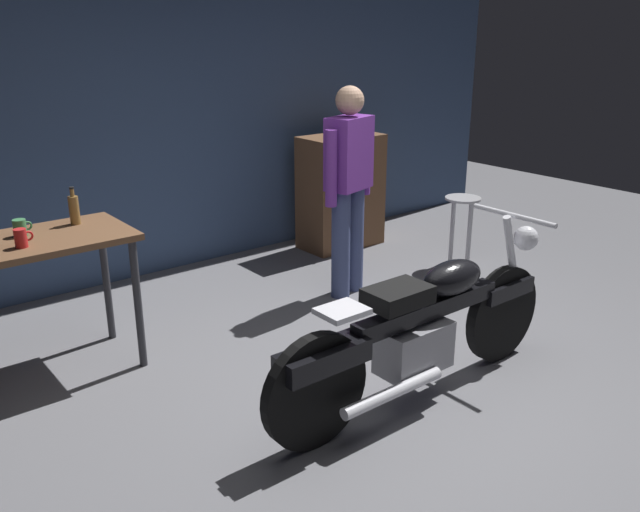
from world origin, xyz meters
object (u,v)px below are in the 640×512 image
(person_standing, at_px, (349,183))
(wooden_dresser, at_px, (341,192))
(shop_stool, at_px, (462,213))
(mug_red_diner, at_px, (21,238))
(motorcycle, at_px, (423,327))
(bottle, at_px, (74,209))
(mug_green_speckled, at_px, (20,228))

(person_standing, height_order, wooden_dresser, person_standing)
(shop_stool, bearing_deg, mug_red_diner, 177.77)
(motorcycle, bearing_deg, mug_red_diner, 138.60)
(wooden_dresser, relative_size, bottle, 4.56)
(person_standing, height_order, bottle, person_standing)
(mug_red_diner, bearing_deg, wooden_dresser, 17.02)
(person_standing, distance_m, mug_green_speckled, 2.40)
(shop_stool, distance_m, bottle, 3.35)
(bottle, bearing_deg, wooden_dresser, 14.12)
(person_standing, xyz_separation_m, mug_red_diner, (-2.45, 0.01, 0.03))
(person_standing, distance_m, bottle, 2.07)
(person_standing, bearing_deg, mug_green_speckled, -21.25)
(wooden_dresser, bearing_deg, mug_red_diner, -162.98)
(person_standing, relative_size, shop_stool, 2.61)
(shop_stool, distance_m, mug_green_speckled, 3.68)
(mug_red_diner, height_order, bottle, bottle)
(wooden_dresser, bearing_deg, bottle, -165.88)
(mug_green_speckled, bearing_deg, bottle, 8.60)
(motorcycle, relative_size, shop_stool, 3.42)
(motorcycle, relative_size, mug_green_speckled, 19.73)
(person_standing, distance_m, wooden_dresser, 1.31)
(motorcycle, distance_m, person_standing, 1.73)
(person_standing, height_order, shop_stool, person_standing)
(shop_stool, height_order, wooden_dresser, wooden_dresser)
(mug_red_diner, xyz_separation_m, bottle, (0.40, 0.28, 0.04))
(wooden_dresser, xyz_separation_m, mug_red_diner, (-3.22, -0.98, 0.40))
(motorcycle, height_order, bottle, bottle)
(person_standing, xyz_separation_m, bottle, (-2.05, 0.29, 0.07))
(bottle, bearing_deg, person_standing, -8.00)
(shop_stool, xyz_separation_m, bottle, (-3.29, 0.42, 0.50))
(mug_red_diner, bearing_deg, bottle, 34.53)
(mug_red_diner, distance_m, mug_green_speckled, 0.23)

